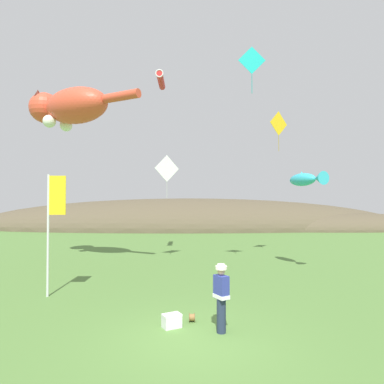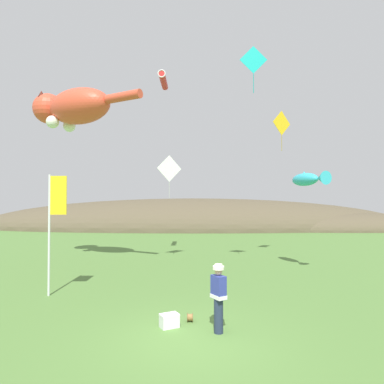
% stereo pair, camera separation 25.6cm
% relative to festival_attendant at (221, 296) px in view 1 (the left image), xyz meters
% --- Properties ---
extents(ground_plane, '(120.00, 120.00, 0.00)m').
position_rel_festival_attendant_xyz_m(ground_plane, '(-0.71, -0.46, -0.95)').
color(ground_plane, '#517A38').
extents(distant_hill_ridge, '(56.68, 14.72, 7.17)m').
position_rel_festival_attendant_xyz_m(distant_hill_ridge, '(1.51, 32.80, -0.95)').
color(distant_hill_ridge, brown).
rests_on(distant_hill_ridge, ground).
extents(festival_attendant, '(0.44, 0.49, 1.77)m').
position_rel_festival_attendant_xyz_m(festival_attendant, '(0.00, 0.00, 0.00)').
color(festival_attendant, '#232D47').
rests_on(festival_attendant, ground).
extents(kite_spool, '(0.16, 0.25, 0.25)m').
position_rel_festival_attendant_xyz_m(kite_spool, '(-0.75, 0.80, -0.83)').
color(kite_spool, olive).
rests_on(kite_spool, ground).
extents(picnic_cooler, '(0.58, 0.51, 0.36)m').
position_rel_festival_attendant_xyz_m(picnic_cooler, '(-1.30, 0.38, -0.77)').
color(picnic_cooler, white).
rests_on(picnic_cooler, ground).
extents(festival_banner_pole, '(0.66, 0.08, 4.36)m').
position_rel_festival_attendant_xyz_m(festival_banner_pole, '(-5.71, 3.38, 1.90)').
color(festival_banner_pole, silver).
rests_on(festival_banner_pole, ground).
extents(kite_giant_cat, '(6.44, 3.97, 2.15)m').
position_rel_festival_attendant_xyz_m(kite_giant_cat, '(-7.00, 8.81, 7.30)').
color(kite_giant_cat, '#E04C33').
extents(kite_fish_windsock, '(1.39, 2.42, 0.72)m').
position_rel_festival_attendant_xyz_m(kite_fish_windsock, '(4.81, 7.32, 3.47)').
color(kite_fish_windsock, '#33B2CC').
extents(kite_tube_streamer, '(0.44, 2.28, 0.44)m').
position_rel_festival_attendant_xyz_m(kite_tube_streamer, '(-2.38, 10.37, 9.28)').
color(kite_tube_streamer, red).
extents(kite_diamond_gold, '(1.19, 0.79, 2.31)m').
position_rel_festival_attendant_xyz_m(kite_diamond_gold, '(4.40, 10.61, 6.87)').
color(kite_diamond_gold, yellow).
extents(kite_diamond_white, '(1.30, 0.74, 2.38)m').
position_rel_festival_attendant_xyz_m(kite_diamond_white, '(-2.00, 9.98, 4.21)').
color(kite_diamond_white, white).
extents(kite_diamond_teal, '(1.28, 0.04, 2.18)m').
position_rel_festival_attendant_xyz_m(kite_diamond_teal, '(2.10, 6.63, 8.90)').
color(kite_diamond_teal, '#19BFBF').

